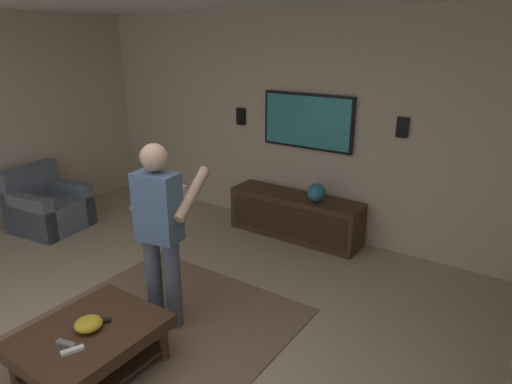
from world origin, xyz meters
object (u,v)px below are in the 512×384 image
(media_console, at_px, (295,216))
(vase_round, at_px, (316,193))
(armchair, at_px, (48,208))
(remote_grey, at_px, (66,344))
(wall_speaker_left, at_px, (402,127))
(wall_speaker_right, at_px, (241,116))
(coffee_table, at_px, (91,341))
(remote_white, at_px, (72,350))
(person_standing, at_px, (160,226))
(bowl, at_px, (89,324))
(tv, at_px, (307,121))
(remote_black, at_px, (100,321))

(media_console, xyz_separation_m, vase_round, (-0.04, -0.30, 0.39))
(armchair, xyz_separation_m, remote_grey, (-1.61, -2.81, 0.13))
(wall_speaker_left, relative_size, wall_speaker_right, 1.00)
(coffee_table, xyz_separation_m, media_console, (3.01, -0.03, -0.02))
(remote_grey, xyz_separation_m, wall_speaker_left, (3.46, -1.16, 1.08))
(remote_white, bearing_deg, armchair, 84.72)
(media_console, height_order, person_standing, person_standing)
(person_standing, bearing_deg, armchair, 68.55)
(media_console, relative_size, wall_speaker_left, 7.73)
(person_standing, xyz_separation_m, bowl, (-0.78, -0.02, -0.49))
(media_console, relative_size, person_standing, 1.04)
(tv, xyz_separation_m, vase_round, (-0.28, -0.30, -0.78))
(remote_black, bearing_deg, person_standing, 44.92)
(person_standing, bearing_deg, wall_speaker_right, 12.40)
(armchair, height_order, coffee_table, armchair)
(coffee_table, distance_m, bowl, 0.15)
(remote_black, bearing_deg, tv, 42.90)
(tv, bearing_deg, vase_round, 47.38)
(remote_black, bearing_deg, armchair, 108.35)
(tv, bearing_deg, media_console, 0.00)
(remote_white, bearing_deg, media_console, 25.46)
(person_standing, bearing_deg, coffee_table, 172.29)
(person_standing, distance_m, bowl, 0.92)
(armchair, distance_m, vase_round, 3.52)
(media_console, relative_size, remote_grey, 11.33)
(person_standing, xyz_separation_m, remote_white, (-1.00, -0.13, -0.52))
(coffee_table, relative_size, person_standing, 0.61)
(tv, bearing_deg, wall_speaker_right, -90.75)
(bowl, distance_m, remote_white, 0.25)
(tv, distance_m, vase_round, 0.88)
(bowl, bearing_deg, remote_white, -151.97)
(vase_round, distance_m, wall_speaker_right, 1.53)
(coffee_table, relative_size, tv, 0.84)
(bowl, bearing_deg, armchair, 63.26)
(coffee_table, bearing_deg, armchair, 63.18)
(coffee_table, distance_m, wall_speaker_right, 3.58)
(coffee_table, bearing_deg, media_console, -0.63)
(armchair, xyz_separation_m, wall_speaker_left, (1.85, -3.97, 1.21))
(coffee_table, bearing_deg, wall_speaker_right, 16.63)
(wall_speaker_left, xyz_separation_m, wall_speaker_right, (0.00, 2.16, -0.09))
(person_standing, bearing_deg, bowl, 172.39)
(media_console, bearing_deg, wall_speaker_right, -104.14)
(armchair, distance_m, media_console, 3.25)
(coffee_table, height_order, tv, tv)
(coffee_table, relative_size, bowl, 4.95)
(person_standing, height_order, bowl, person_standing)
(armchair, height_order, tv, tv)
(tv, xyz_separation_m, bowl, (-3.25, 0.03, -0.99))
(wall_speaker_left, bearing_deg, coffee_table, 160.12)
(tv, relative_size, remote_white, 7.98)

